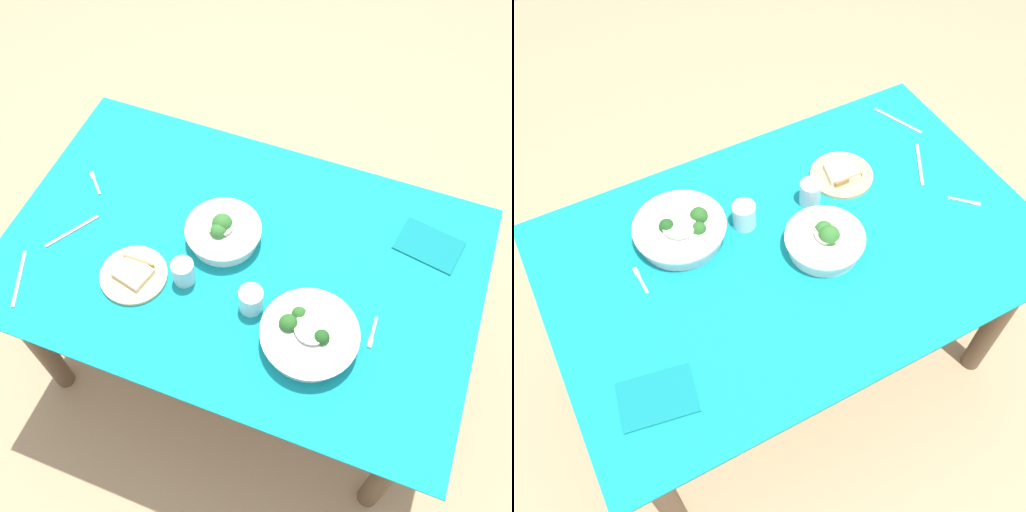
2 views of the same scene
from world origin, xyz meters
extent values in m
plane|color=tan|center=(0.00, 0.00, 0.00)|extent=(6.00, 6.00, 0.00)
cube|color=teal|center=(0.00, 0.00, 0.71)|extent=(1.42, 0.92, 0.01)
cube|color=brown|center=(0.00, 0.00, 0.70)|extent=(1.38, 0.89, 0.02)
cylinder|color=brown|center=(-0.61, -0.35, 0.34)|extent=(0.07, 0.07, 0.68)
cylinder|color=brown|center=(0.61, -0.35, 0.34)|extent=(0.07, 0.07, 0.68)
cylinder|color=brown|center=(-0.61, 0.35, 0.34)|extent=(0.07, 0.07, 0.68)
cylinder|color=brown|center=(0.61, 0.35, 0.34)|extent=(0.07, 0.07, 0.68)
cylinder|color=white|center=(-0.28, 0.18, 0.74)|extent=(0.24, 0.24, 0.05)
cylinder|color=white|center=(-0.28, 0.18, 0.77)|extent=(0.27, 0.27, 0.01)
sphere|color=#1E511E|center=(-0.31, 0.19, 0.78)|extent=(0.04, 0.04, 0.04)
sphere|color=#286023|center=(-0.21, 0.18, 0.78)|extent=(0.05, 0.05, 0.05)
sphere|color=#286023|center=(-0.23, 0.14, 0.77)|extent=(0.04, 0.04, 0.04)
cylinder|color=beige|center=(-0.28, 0.17, 0.78)|extent=(0.10, 0.10, 0.01)
cylinder|color=white|center=(0.07, -0.05, 0.74)|extent=(0.21, 0.21, 0.05)
cylinder|color=white|center=(0.07, -0.05, 0.77)|extent=(0.23, 0.23, 0.01)
sphere|color=#33702D|center=(0.08, -0.06, 0.78)|extent=(0.06, 0.06, 0.06)
sphere|color=#286023|center=(0.08, -0.05, 0.78)|extent=(0.05, 0.05, 0.05)
sphere|color=#33702D|center=(0.08, -0.03, 0.78)|extent=(0.05, 0.05, 0.05)
cylinder|color=beige|center=(0.08, -0.05, 0.78)|extent=(0.08, 0.08, 0.01)
cylinder|color=#D6B27A|center=(0.27, 0.17, 0.72)|extent=(0.20, 0.20, 0.01)
cube|color=beige|center=(0.27, 0.17, 0.73)|extent=(0.11, 0.10, 0.02)
cube|color=#9E703D|center=(0.27, 0.13, 0.73)|extent=(0.10, 0.01, 0.02)
cylinder|color=silver|center=(-0.09, 0.14, 0.75)|extent=(0.07, 0.07, 0.08)
cylinder|color=silver|center=(0.12, 0.12, 0.75)|extent=(0.07, 0.07, 0.08)
cube|color=#B7B7BC|center=(-0.43, 0.08, 0.72)|extent=(0.01, 0.07, 0.00)
cube|color=#B7B7BC|center=(-0.44, 0.13, 0.72)|extent=(0.01, 0.03, 0.00)
cube|color=#B7B7BC|center=(0.53, -0.09, 0.72)|extent=(0.06, 0.06, 0.00)
cube|color=#B7B7BC|center=(0.57, -0.12, 0.72)|extent=(0.03, 0.03, 0.00)
cube|color=#B7B7BC|center=(0.57, 0.30, 0.72)|extent=(0.08, 0.18, 0.00)
cube|color=#B7B7BC|center=(0.52, 0.09, 0.72)|extent=(0.10, 0.16, 0.00)
cube|color=#0F777D|center=(-0.52, -0.24, 0.72)|extent=(0.21, 0.16, 0.01)
camera|label=1|loc=(-0.38, 0.85, 2.22)|focal=41.64mm
camera|label=2|loc=(-0.53, -0.84, 2.05)|focal=40.51mm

